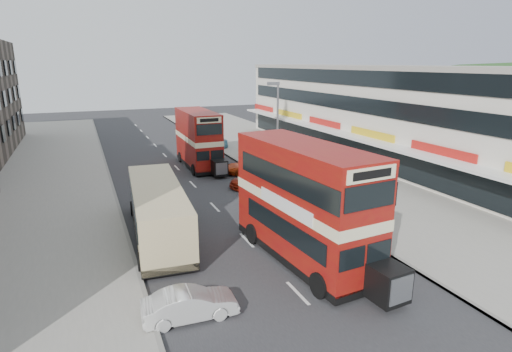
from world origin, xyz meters
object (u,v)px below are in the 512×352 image
bus_main (305,203)px  car_right_a (256,179)px  coach (158,209)px  car_right_c (209,143)px  bus_second (198,139)px  car_left_front (190,304)px  pedestrian_near (317,179)px  street_lamp (277,125)px  cyclist (250,171)px  car_right_b (248,166)px

bus_main → car_right_a: 13.22m
coach → car_right_c: bearing=71.2°
bus_second → car_left_front: bearing=74.6°
bus_second → car_right_a: bearing=107.1°
car_left_front → pedestrian_near: size_ratio=1.86×
street_lamp → car_right_a: size_ratio=1.88×
pedestrian_near → cyclist: bearing=-100.4°
street_lamp → bus_main: bearing=-109.7°
car_left_front → car_right_a: 17.99m
car_right_b → pedestrian_near: pedestrian_near is taller
car_right_a → car_right_b: size_ratio=0.99×
street_lamp → coach: (-10.90, -7.51, -3.15)m
car_right_a → cyclist: cyclist is taller
bus_main → street_lamp: bearing=-114.5°
pedestrian_near → car_right_a: bearing=-82.8°
bus_second → car_right_c: bearing=-112.3°
bus_second → car_right_b: size_ratio=2.12×
car_right_c → car_right_a: bearing=-2.5°
bus_main → bus_second: (0.29, 20.87, -0.31)m
street_lamp → car_left_front: (-11.23, -16.00, -4.18)m
bus_main → car_right_b: size_ratio=2.38×
street_lamp → pedestrian_near: 5.57m
car_right_a → coach: bearing=-57.6°
bus_second → pedestrian_near: bearing=118.3°
car_right_b → cyclist: (-0.60, -1.97, 0.06)m
car_right_b → pedestrian_near: size_ratio=2.22×
street_lamp → car_right_b: 5.68m
car_right_c → pedestrian_near: 19.07m
car_right_c → cyclist: 13.20m
car_right_b → car_right_c: bearing=-179.3°
bus_second → street_lamp: bearing=120.9°
coach → car_right_b: (9.90, 11.23, -1.03)m
street_lamp → cyclist: size_ratio=4.09×
bus_main → coach: bus_main is taller
bus_main → car_left_front: 7.44m
bus_main → coach: 8.53m
street_lamp → cyclist: street_lamp is taller
bus_second → cyclist: 6.84m
cyclist → bus_main: bearing=-94.6°
street_lamp → pedestrian_near: street_lamp is taller
bus_main → car_right_a: bearing=-106.8°
street_lamp → coach: street_lamp is taller
car_right_a → pedestrian_near: 4.97m
bus_second → car_right_c: size_ratio=2.16×
street_lamp → pedestrian_near: (1.58, -3.90, -3.65)m
street_lamp → car_right_b: bearing=105.1°
street_lamp → bus_main: 14.18m
street_lamp → cyclist: (-1.60, 1.74, -4.12)m
bus_main → cyclist: (3.14, 14.99, -2.33)m
car_left_front → car_right_c: 32.48m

